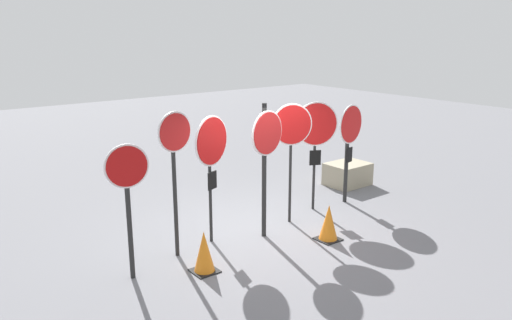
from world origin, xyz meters
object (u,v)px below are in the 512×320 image
(stop_sign_1, at_px, (175,154))
(stop_sign_6, at_px, (350,136))
(stop_sign_0, at_px, (128,186))
(traffic_cone_0, at_px, (329,223))
(stop_sign_3, at_px, (266,148))
(stop_sign_5, at_px, (316,131))
(stop_sign_2, at_px, (211,150))
(stop_sign_4, at_px, (292,133))
(traffic_cone_1, at_px, (204,252))
(storage_crate, at_px, (347,174))

(stop_sign_1, bearing_deg, stop_sign_6, -8.18)
(stop_sign_0, bearing_deg, traffic_cone_0, -5.09)
(stop_sign_3, height_order, stop_sign_5, stop_sign_3)
(stop_sign_2, bearing_deg, stop_sign_0, 172.94)
(stop_sign_0, height_order, stop_sign_1, stop_sign_1)
(stop_sign_3, height_order, stop_sign_4, stop_sign_3)
(stop_sign_6, bearing_deg, stop_sign_4, 174.11)
(stop_sign_2, distance_m, traffic_cone_1, 1.86)
(traffic_cone_0, relative_size, traffic_cone_1, 0.98)
(stop_sign_6, height_order, traffic_cone_1, stop_sign_6)
(stop_sign_4, bearing_deg, traffic_cone_0, -68.22)
(stop_sign_0, relative_size, stop_sign_3, 0.86)
(stop_sign_0, relative_size, stop_sign_2, 0.92)
(stop_sign_4, xyz_separation_m, traffic_cone_0, (-0.01, -1.10, -1.54))
(stop_sign_0, relative_size, traffic_cone_1, 3.14)
(stop_sign_5, xyz_separation_m, traffic_cone_1, (-3.47, -1.00, -1.43))
(stop_sign_0, height_order, stop_sign_3, stop_sign_3)
(stop_sign_1, height_order, traffic_cone_1, stop_sign_1)
(stop_sign_2, distance_m, traffic_cone_0, 2.60)
(stop_sign_2, relative_size, stop_sign_5, 1.00)
(stop_sign_2, height_order, traffic_cone_1, stop_sign_2)
(stop_sign_0, height_order, stop_sign_4, stop_sign_4)
(stop_sign_6, relative_size, traffic_cone_0, 3.27)
(stop_sign_2, relative_size, stop_sign_6, 1.06)
(stop_sign_3, height_order, stop_sign_6, stop_sign_3)
(stop_sign_1, xyz_separation_m, traffic_cone_0, (2.58, -1.11, -1.51))
(stop_sign_0, distance_m, traffic_cone_1, 1.65)
(stop_sign_5, relative_size, stop_sign_6, 1.06)
(stop_sign_6, bearing_deg, stop_sign_2, 169.57)
(stop_sign_2, distance_m, stop_sign_4, 1.80)
(stop_sign_5, distance_m, stop_sign_6, 0.99)
(traffic_cone_1, bearing_deg, stop_sign_6, 11.52)
(stop_sign_0, bearing_deg, stop_sign_6, 12.28)
(stop_sign_3, height_order, traffic_cone_1, stop_sign_3)
(stop_sign_5, distance_m, traffic_cone_1, 3.88)
(stop_sign_2, relative_size, traffic_cone_1, 3.40)
(stop_sign_2, height_order, traffic_cone_0, stop_sign_2)
(stop_sign_0, xyz_separation_m, stop_sign_3, (2.73, 0.02, 0.20))
(stop_sign_1, height_order, stop_sign_5, stop_sign_1)
(stop_sign_5, xyz_separation_m, stop_sign_6, (0.96, -0.10, -0.22))
(stop_sign_0, bearing_deg, storage_crate, 19.47)
(stop_sign_5, bearing_deg, stop_sign_0, -147.12)
(stop_sign_0, height_order, stop_sign_2, stop_sign_2)
(stop_sign_5, bearing_deg, storage_crate, 48.45)
(stop_sign_6, xyz_separation_m, traffic_cone_0, (-1.88, -1.24, -1.21))
(traffic_cone_0, distance_m, traffic_cone_1, 2.56)
(stop_sign_4, height_order, traffic_cone_1, stop_sign_4)
(stop_sign_3, relative_size, traffic_cone_1, 3.65)
(stop_sign_1, distance_m, traffic_cone_0, 3.19)
(stop_sign_2, xyz_separation_m, stop_sign_3, (0.93, -0.41, -0.03))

